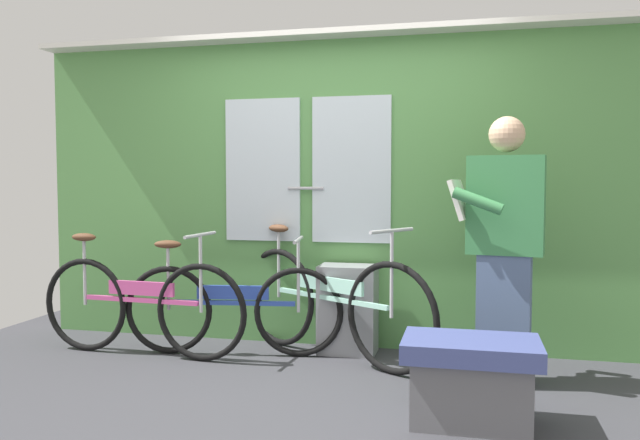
{
  "coord_description": "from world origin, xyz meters",
  "views": [
    {
      "loc": [
        1.01,
        -3.59,
        1.27
      ],
      "look_at": [
        0.08,
        0.4,
        1.02
      ],
      "focal_mm": 35.75,
      "sensor_mm": 36.0,
      "label": 1
    }
  ],
  "objects_px": {
    "passenger_reading_newspaper": "(503,244)",
    "bicycle_by_pole": "(330,303)",
    "bench_seat_corner": "(471,379)",
    "trash_bin_by_wall": "(348,309)",
    "bicycle_near_door": "(232,307)",
    "bicycle_leaning_behind": "(140,305)"
  },
  "relations": [
    {
      "from": "passenger_reading_newspaper",
      "to": "bicycle_by_pole",
      "type": "bearing_deg",
      "value": -5.65
    },
    {
      "from": "bicycle_near_door",
      "to": "bench_seat_corner",
      "type": "relative_size",
      "value": 2.28
    },
    {
      "from": "bicycle_leaning_behind",
      "to": "bench_seat_corner",
      "type": "height_order",
      "value": "bicycle_leaning_behind"
    },
    {
      "from": "bicycle_by_pole",
      "to": "trash_bin_by_wall",
      "type": "distance_m",
      "value": 0.21
    },
    {
      "from": "bicycle_near_door",
      "to": "bicycle_leaning_behind",
      "type": "height_order",
      "value": "bicycle_leaning_behind"
    },
    {
      "from": "bicycle_near_door",
      "to": "trash_bin_by_wall",
      "type": "height_order",
      "value": "bicycle_near_door"
    },
    {
      "from": "bicycle_leaning_behind",
      "to": "trash_bin_by_wall",
      "type": "relative_size",
      "value": 2.54
    },
    {
      "from": "bicycle_by_pole",
      "to": "passenger_reading_newspaper",
      "type": "bearing_deg",
      "value": 16.04
    },
    {
      "from": "bicycle_by_pole",
      "to": "passenger_reading_newspaper",
      "type": "distance_m",
      "value": 1.3
    },
    {
      "from": "bicycle_leaning_behind",
      "to": "bicycle_by_pole",
      "type": "height_order",
      "value": "bicycle_by_pole"
    },
    {
      "from": "bicycle_by_pole",
      "to": "bicycle_leaning_behind",
      "type": "bearing_deg",
      "value": -138.74
    },
    {
      "from": "passenger_reading_newspaper",
      "to": "trash_bin_by_wall",
      "type": "height_order",
      "value": "passenger_reading_newspaper"
    },
    {
      "from": "bicycle_leaning_behind",
      "to": "bicycle_by_pole",
      "type": "distance_m",
      "value": 1.37
    },
    {
      "from": "passenger_reading_newspaper",
      "to": "bench_seat_corner",
      "type": "bearing_deg",
      "value": 84.67
    },
    {
      "from": "bicycle_leaning_behind",
      "to": "passenger_reading_newspaper",
      "type": "distance_m",
      "value": 2.57
    },
    {
      "from": "trash_bin_by_wall",
      "to": "passenger_reading_newspaper",
      "type": "bearing_deg",
      "value": -24.04
    },
    {
      "from": "bicycle_near_door",
      "to": "bicycle_leaning_behind",
      "type": "distance_m",
      "value": 0.66
    },
    {
      "from": "bicycle_leaning_behind",
      "to": "bicycle_by_pole",
      "type": "xyz_separation_m",
      "value": [
        1.35,
        0.25,
        0.03
      ]
    },
    {
      "from": "bicycle_leaning_behind",
      "to": "passenger_reading_newspaper",
      "type": "xyz_separation_m",
      "value": [
        2.52,
        -0.06,
        0.51
      ]
    },
    {
      "from": "passenger_reading_newspaper",
      "to": "trash_bin_by_wall",
      "type": "distance_m",
      "value": 1.29
    },
    {
      "from": "bicycle_by_pole",
      "to": "passenger_reading_newspaper",
      "type": "relative_size",
      "value": 0.96
    },
    {
      "from": "bench_seat_corner",
      "to": "passenger_reading_newspaper",
      "type": "bearing_deg",
      "value": 75.61
    }
  ]
}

